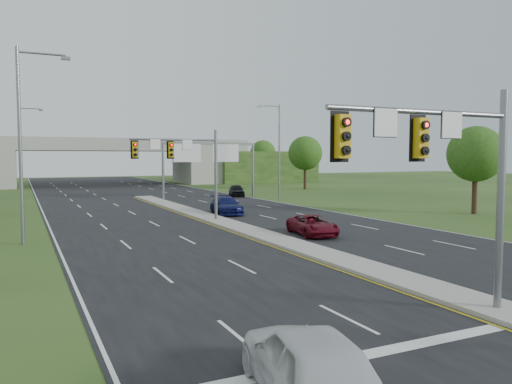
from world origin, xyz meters
The scene contains 19 objects.
ground centered at (0.00, 0.00, 0.00)m, with size 240.00×240.00×0.00m, color #263F16.
road centered at (0.00, 35.00, 0.01)m, with size 24.00×160.00×0.02m, color black.
median centered at (0.00, 23.00, 0.10)m, with size 2.00×54.00×0.16m, color gray.
lane_markings centered at (-0.60, 28.91, 0.02)m, with size 23.72×160.00×0.01m.
signal_mast_near centered at (-2.26, -0.07, 4.73)m, with size 6.62×0.60×7.00m.
signal_mast_far centered at (-2.26, 24.93, 4.73)m, with size 6.62×0.60×7.00m.
sign_gantry centered at (6.68, 44.92, 5.24)m, with size 11.58×0.44×6.67m.
overpass centered at (0.00, 80.00, 3.55)m, with size 80.00×14.00×8.10m.
lightpole_l_mid centered at (-13.30, 20.00, 6.10)m, with size 2.85×0.25×11.00m.
lightpole_l_far centered at (-13.30, 55.00, 6.10)m, with size 2.85×0.25×11.00m.
lightpole_r_far centered at (13.30, 40.00, 6.10)m, with size 2.85×0.25×11.00m.
tree_r_near centered at (22.00, 20.00, 5.18)m, with size 4.80×4.80×7.60m.
tree_r_mid centered at (26.00, 55.00, 5.51)m, with size 5.20×5.20×8.12m.
tree_back_c centered at (24.00, 94.00, 5.51)m, with size 5.60×5.60×8.32m.
tree_back_d centered at (38.00, 94.00, 5.84)m, with size 6.00×6.00×8.85m.
car_white centered at (-8.51, -2.53, 0.85)m, with size 1.95×4.84×1.65m, color silver.
car_far_a centered at (3.01, 15.86, 0.65)m, with size 2.09×4.54×1.26m, color #5A0916.
car_far_b centered at (2.49, 29.06, 0.76)m, with size 2.08×5.11×1.48m, color #0B1146.
car_far_c centered at (10.92, 46.51, 0.76)m, with size 1.74×4.33×1.48m, color black.
Camera 1 is at (-13.58, -10.73, 4.93)m, focal length 35.00 mm.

